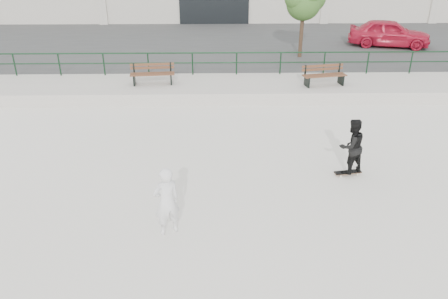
{
  "coord_description": "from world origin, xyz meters",
  "views": [
    {
      "loc": [
        0.01,
        -8.7,
        6.13
      ],
      "look_at": [
        0.24,
        2.0,
        0.94
      ],
      "focal_mm": 35.0,
      "sensor_mm": 36.0,
      "label": 1
    }
  ],
  "objects_px": {
    "bench_right": "(324,75)",
    "skateboard": "(348,172)",
    "bench_left": "(152,74)",
    "seated_skater": "(167,201)",
    "red_car": "(389,33)",
    "standing_skater": "(351,146)"
  },
  "relations": [
    {
      "from": "standing_skater",
      "to": "seated_skater",
      "type": "height_order",
      "value": "standing_skater"
    },
    {
      "from": "seated_skater",
      "to": "skateboard",
      "type": "bearing_deg",
      "value": -178.44
    },
    {
      "from": "red_car",
      "to": "skateboard",
      "type": "distance_m",
      "value": 15.5
    },
    {
      "from": "seated_skater",
      "to": "red_car",
      "type": "bearing_deg",
      "value": -150.02
    },
    {
      "from": "bench_right",
      "to": "red_car",
      "type": "xyz_separation_m",
      "value": [
        5.37,
        7.25,
        0.34
      ]
    },
    {
      "from": "standing_skater",
      "to": "seated_skater",
      "type": "xyz_separation_m",
      "value": [
        -4.9,
        -2.63,
        -0.06
      ]
    },
    {
      "from": "bench_left",
      "to": "seated_skater",
      "type": "height_order",
      "value": "seated_skater"
    },
    {
      "from": "bench_right",
      "to": "red_car",
      "type": "height_order",
      "value": "red_car"
    },
    {
      "from": "bench_right",
      "to": "skateboard",
      "type": "distance_m",
      "value": 7.02
    },
    {
      "from": "bench_right",
      "to": "red_car",
      "type": "relative_size",
      "value": 0.43
    },
    {
      "from": "bench_right",
      "to": "skateboard",
      "type": "height_order",
      "value": "bench_right"
    },
    {
      "from": "bench_right",
      "to": "skateboard",
      "type": "relative_size",
      "value": 2.38
    },
    {
      "from": "bench_left",
      "to": "bench_right",
      "type": "bearing_deg",
      "value": -7.78
    },
    {
      "from": "red_car",
      "to": "skateboard",
      "type": "height_order",
      "value": "red_car"
    },
    {
      "from": "bench_right",
      "to": "seated_skater",
      "type": "height_order",
      "value": "seated_skater"
    },
    {
      "from": "bench_left",
      "to": "skateboard",
      "type": "height_order",
      "value": "bench_left"
    },
    {
      "from": "seated_skater",
      "to": "standing_skater",
      "type": "bearing_deg",
      "value": -178.44
    },
    {
      "from": "bench_right",
      "to": "seated_skater",
      "type": "xyz_separation_m",
      "value": [
        -5.71,
        -9.55,
        -0.08
      ]
    },
    {
      "from": "skateboard",
      "to": "standing_skater",
      "type": "bearing_deg",
      "value": 169.28
    },
    {
      "from": "red_car",
      "to": "standing_skater",
      "type": "distance_m",
      "value": 15.46
    },
    {
      "from": "red_car",
      "to": "standing_skater",
      "type": "bearing_deg",
      "value": 172.05
    },
    {
      "from": "standing_skater",
      "to": "skateboard",
      "type": "bearing_deg",
      "value": 158.56
    }
  ]
}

